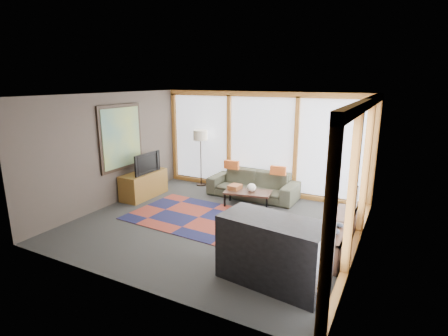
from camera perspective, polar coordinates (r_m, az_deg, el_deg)
The scene contains 17 objects.
ground at distance 7.27m, azimuth -1.49°, elevation -9.13°, with size 5.50×5.50×0.00m, color #2A2A28.
room_envelope at distance 7.08m, azimuth 4.16°, elevation 3.29°, with size 5.52×5.02×2.62m.
rug at distance 7.59m, azimuth -4.14°, elevation -8.05°, with size 2.96×1.90×0.01m, color maroon.
sofa at distance 8.80m, azimuth 4.72°, elevation -2.69°, with size 2.23×0.87×0.65m, color #333729.
pillow_left at distance 8.96m, azimuth 1.24°, elevation 0.53°, with size 0.39×0.12×0.22m, color #C65722.
pillow_right at distance 8.51m, azimuth 8.82°, elevation -0.40°, with size 0.38×0.11×0.21m, color #C65722.
floor_lamp at distance 9.67m, azimuth -3.80°, elevation 1.63°, with size 0.39×0.39×1.55m, color #2E2118, non-canonical shape.
coffee_table at distance 8.22m, azimuth 3.89°, elevation -5.01°, with size 1.06×0.53×0.35m, color #332115, non-canonical shape.
book_stack at distance 8.29m, azimuth 1.78°, elevation -3.12°, with size 0.25×0.32×0.11m, color brown.
vase at distance 8.14m, azimuth 4.49°, elevation -3.19°, with size 0.22×0.22×0.19m, color silver.
bookshelf at distance 6.53m, azimuth 18.25°, elevation -10.33°, with size 0.36×1.98×0.49m, color #332115, non-canonical shape.
bowl_a at distance 5.89m, azimuth 17.37°, elevation -9.80°, with size 0.21×0.21×0.11m, color black.
bowl_b at distance 6.19m, azimuth 18.24°, elevation -8.82°, with size 0.15×0.15×0.08m, color black.
shelf_picture at distance 7.05m, azimuth 20.70°, elevation -4.71°, with size 0.04×0.32×0.42m, color black.
tv_console at distance 9.02m, azimuth -12.94°, elevation -2.64°, with size 0.53×1.27×0.63m, color brown.
television at distance 8.81m, azimuth -12.81°, elevation 0.83°, with size 0.89×0.12×0.51m, color black.
bar_counter at distance 5.21m, azimuth 8.01°, elevation -13.28°, with size 1.54×0.72×0.97m, color black.
Camera 1 is at (3.27, -5.81, 2.88)m, focal length 28.00 mm.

